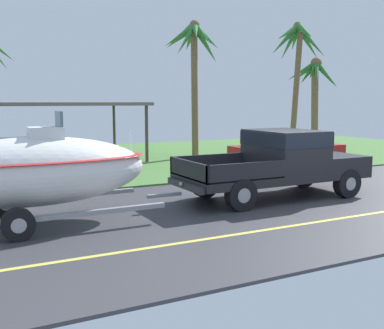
{
  "coord_description": "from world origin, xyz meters",
  "views": [
    {
      "loc": [
        -8.18,
        -9.5,
        2.66
      ],
      "look_at": [
        -2.74,
        1.02,
        1.06
      ],
      "focal_mm": 43.77,
      "sensor_mm": 36.0,
      "label": 1
    }
  ],
  "objects_px": {
    "palm_tree_near_left": "(315,80)",
    "palm_tree_near_right": "(194,49)",
    "carport_awning": "(60,105)",
    "pickup_truck_towing": "(284,160)",
    "boat_on_trailer": "(34,171)",
    "parked_sedan_near": "(38,158)",
    "parked_sedan_far": "(286,150)",
    "palm_tree_mid": "(297,50)"
  },
  "relations": [
    {
      "from": "pickup_truck_towing",
      "to": "palm_tree_near_right",
      "type": "height_order",
      "value": "palm_tree_near_right"
    },
    {
      "from": "palm_tree_near_right",
      "to": "boat_on_trailer",
      "type": "bearing_deg",
      "value": -133.08
    },
    {
      "from": "parked_sedan_far",
      "to": "palm_tree_near_right",
      "type": "xyz_separation_m",
      "value": [
        -1.85,
        4.57,
        4.37
      ]
    },
    {
      "from": "parked_sedan_near",
      "to": "carport_awning",
      "type": "xyz_separation_m",
      "value": [
        1.67,
        3.84,
        1.83
      ]
    },
    {
      "from": "palm_tree_near_right",
      "to": "palm_tree_mid",
      "type": "bearing_deg",
      "value": -7.06
    },
    {
      "from": "palm_tree_near_left",
      "to": "palm_tree_near_right",
      "type": "relative_size",
      "value": 0.8
    },
    {
      "from": "palm_tree_mid",
      "to": "palm_tree_near_right",
      "type": "bearing_deg",
      "value": 172.94
    },
    {
      "from": "carport_awning",
      "to": "parked_sedan_far",
      "type": "bearing_deg",
      "value": -37.44
    },
    {
      "from": "palm_tree_mid",
      "to": "palm_tree_near_left",
      "type": "bearing_deg",
      "value": 29.15
    },
    {
      "from": "palm_tree_near_left",
      "to": "pickup_truck_towing",
      "type": "bearing_deg",
      "value": -135.06
    },
    {
      "from": "parked_sedan_far",
      "to": "palm_tree_near_right",
      "type": "relative_size",
      "value": 0.73
    },
    {
      "from": "parked_sedan_far",
      "to": "palm_tree_near_right",
      "type": "height_order",
      "value": "palm_tree_near_right"
    },
    {
      "from": "pickup_truck_towing",
      "to": "parked_sedan_far",
      "type": "distance_m",
      "value": 6.2
    },
    {
      "from": "carport_awning",
      "to": "palm_tree_near_left",
      "type": "xyz_separation_m",
      "value": [
        13.93,
        -0.66,
        1.32
      ]
    },
    {
      "from": "boat_on_trailer",
      "to": "palm_tree_near_right",
      "type": "relative_size",
      "value": 0.97
    },
    {
      "from": "boat_on_trailer",
      "to": "parked_sedan_near",
      "type": "distance_m",
      "value": 7.01
    },
    {
      "from": "palm_tree_near_right",
      "to": "palm_tree_mid",
      "type": "xyz_separation_m",
      "value": [
        5.51,
        -0.68,
        0.17
      ]
    },
    {
      "from": "pickup_truck_towing",
      "to": "parked_sedan_far",
      "type": "bearing_deg",
      "value": 50.65
    },
    {
      "from": "pickup_truck_towing",
      "to": "palm_tree_mid",
      "type": "bearing_deg",
      "value": 48.82
    },
    {
      "from": "carport_awning",
      "to": "pickup_truck_towing",
      "type": "bearing_deg",
      "value": -70.33
    },
    {
      "from": "palm_tree_near_left",
      "to": "parked_sedan_far",
      "type": "bearing_deg",
      "value": -139.41
    },
    {
      "from": "carport_awning",
      "to": "palm_tree_near_left",
      "type": "bearing_deg",
      "value": -2.72
    },
    {
      "from": "carport_awning",
      "to": "palm_tree_mid",
      "type": "bearing_deg",
      "value": -10.2
    },
    {
      "from": "boat_on_trailer",
      "to": "palm_tree_mid",
      "type": "distance_m",
      "value": 17.18
    },
    {
      "from": "pickup_truck_towing",
      "to": "palm_tree_mid",
      "type": "relative_size",
      "value": 0.84
    },
    {
      "from": "parked_sedan_near",
      "to": "pickup_truck_towing",
      "type": "bearing_deg",
      "value": -51.4
    },
    {
      "from": "palm_tree_mid",
      "to": "boat_on_trailer",
      "type": "bearing_deg",
      "value": -148.69
    },
    {
      "from": "pickup_truck_towing",
      "to": "boat_on_trailer",
      "type": "bearing_deg",
      "value": -180.0
    },
    {
      "from": "palm_tree_near_left",
      "to": "palm_tree_near_right",
      "type": "bearing_deg",
      "value": -174.91
    },
    {
      "from": "parked_sedan_far",
      "to": "palm_tree_mid",
      "type": "xyz_separation_m",
      "value": [
        3.66,
        3.89,
        4.54
      ]
    },
    {
      "from": "parked_sedan_near",
      "to": "palm_tree_near_right",
      "type": "height_order",
      "value": "palm_tree_near_right"
    },
    {
      "from": "parked_sedan_near",
      "to": "palm_tree_mid",
      "type": "height_order",
      "value": "palm_tree_mid"
    },
    {
      "from": "parked_sedan_far",
      "to": "carport_awning",
      "type": "xyz_separation_m",
      "value": [
        -7.77,
        5.95,
        1.82
      ]
    },
    {
      "from": "palm_tree_near_right",
      "to": "pickup_truck_towing",
      "type": "bearing_deg",
      "value": -102.53
    },
    {
      "from": "pickup_truck_towing",
      "to": "boat_on_trailer",
      "type": "xyz_separation_m",
      "value": [
        -6.67,
        -0.0,
        0.15
      ]
    },
    {
      "from": "carport_awning",
      "to": "palm_tree_mid",
      "type": "xyz_separation_m",
      "value": [
        11.43,
        -2.06,
        2.72
      ]
    },
    {
      "from": "pickup_truck_towing",
      "to": "palm_tree_near_left",
      "type": "xyz_separation_m",
      "value": [
        10.09,
        10.07,
        2.78
      ]
    },
    {
      "from": "parked_sedan_near",
      "to": "palm_tree_near_left",
      "type": "height_order",
      "value": "palm_tree_near_left"
    },
    {
      "from": "boat_on_trailer",
      "to": "parked_sedan_near",
      "type": "xyz_separation_m",
      "value": [
        1.17,
        6.89,
        -0.52
      ]
    },
    {
      "from": "parked_sedan_near",
      "to": "palm_tree_near_left",
      "type": "distance_m",
      "value": 16.23
    },
    {
      "from": "pickup_truck_towing",
      "to": "palm_tree_near_right",
      "type": "xyz_separation_m",
      "value": [
        2.08,
        9.36,
        4.01
      ]
    },
    {
      "from": "carport_awning",
      "to": "palm_tree_near_right",
      "type": "bearing_deg",
      "value": -13.08
    }
  ]
}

